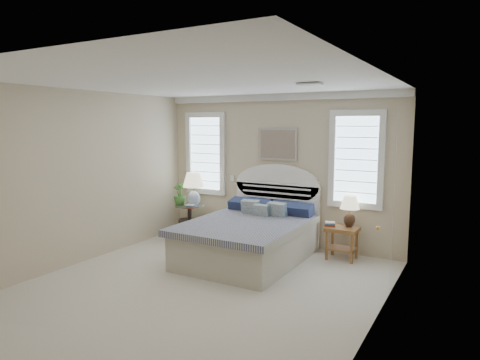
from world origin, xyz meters
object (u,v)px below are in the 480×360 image
Objects in this scene: lamp_left at (193,186)px; nightstand_right at (342,236)px; floor_pot at (189,228)px; lamp_right at (350,208)px; side_table_left at (190,218)px; bed at (251,235)px.

nightstand_right is at bearing 3.20° from lamp_left.
floor_pot is 3.14m from lamp_right.
lamp_left is at bearing -174.80° from lamp_right.
nightstand_right is 2.89m from lamp_left.
floor_pot is at bearing 162.50° from lamp_left.
side_table_left is 0.21m from floor_pot.
bed is 3.52× the size of lamp_left.
floor_pot is 0.87m from lamp_left.
lamp_left is (-2.81, -0.16, 0.64)m from nightstand_right.
nightstand_right is 1.05× the size of lamp_right.
bed is at bearing -19.74° from side_table_left.
lamp_right is at bearing 3.93° from floor_pot.
nightstand_right reaches higher than floor_pot.
floor_pot is (-2.98, -0.10, -0.21)m from nightstand_right.
lamp_left is (-1.51, 0.54, 0.64)m from bed.
lamp_left is (0.14, -0.06, 0.64)m from side_table_left.
lamp_right is (2.89, 0.26, -0.18)m from lamp_left.
bed is 1.75m from side_table_left.
side_table_left is 1.19× the size of nightstand_right.
lamp_left is at bearing 160.49° from bed.
nightstand_right is at bearing -126.56° from lamp_right.
bed is 1.73m from lamp_left.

